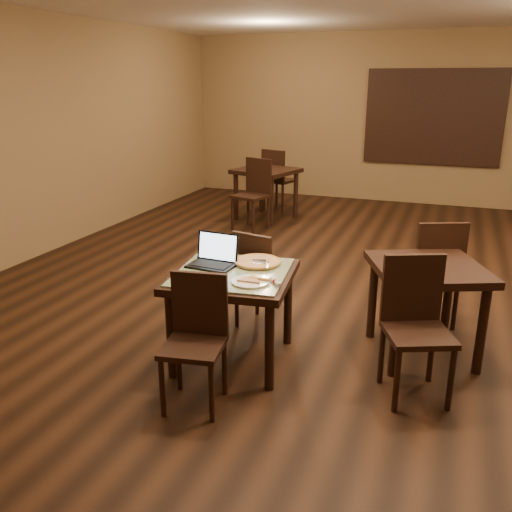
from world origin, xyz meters
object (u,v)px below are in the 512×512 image
at_px(other_table_c, 427,281).
at_px(other_table_c_chair_near, 415,318).
at_px(other_table_b_chair_near, 254,190).
at_px(other_table_b_chair_far, 277,176).
at_px(tiled_table, 233,284).
at_px(other_table_c_chair_far, 435,267).
at_px(pizza_pan, 257,263).
at_px(chair_main_far, 258,275).
at_px(laptop, 215,257).
at_px(other_table_b, 266,178).
at_px(chair_main_near, 196,332).

height_order(other_table_c, other_table_c_chair_near, other_table_c_chair_near).
height_order(other_table_b_chair_near, other_table_b_chair_far, same).
height_order(tiled_table, other_table_c_chair_far, other_table_c_chair_far).
bearing_deg(other_table_b_chair_far, other_table_c_chair_far, 141.74).
relative_size(pizza_pan, other_table_c_chair_near, 0.33).
distance_m(chair_main_far, pizza_pan, 0.47).
xyz_separation_m(laptop, pizza_pan, (0.32, 0.13, -0.06)).
bearing_deg(other_table_b, other_table_c_chair_near, -42.78).
relative_size(other_table_b, other_table_c_chair_far, 1.06).
bearing_deg(tiled_table, chair_main_near, -98.31).
distance_m(tiled_table, other_table_b_chair_far, 5.33).
bearing_deg(other_table_c_chair_far, other_table_b_chair_far, -77.86).
relative_size(chair_main_far, other_table_b_chair_far, 0.87).
height_order(other_table_b_chair_near, other_table_c_chair_near, other_table_b_chair_near).
distance_m(other_table_b_chair_near, other_table_b_chair_far, 1.24).
height_order(other_table_b, other_table_c_chair_far, other_table_c_chair_far).
bearing_deg(other_table_c, chair_main_near, -162.44).
distance_m(tiled_table, other_table_b_chair_near, 4.12).
bearing_deg(laptop, other_table_c_chair_near, 0.77).
relative_size(pizza_pan, other_table_c_chair_far, 0.33).
xyz_separation_m(tiled_table, other_table_c_chair_near, (1.39, 0.03, -0.09)).
relative_size(other_table_b_chair_far, other_table_c_chair_far, 1.04).
height_order(pizza_pan, other_table_b_chair_near, other_table_b_chair_near).
distance_m(other_table_b, other_table_b_chair_near, 0.63).
height_order(other_table_b_chair_far, other_table_c_chair_far, other_table_b_chair_far).
bearing_deg(tiled_table, other_table_c_chair_far, 32.99).
bearing_deg(other_table_b_chair_near, laptop, -57.81).
height_order(laptop, other_table_c, laptop).
xyz_separation_m(other_table_b, other_table_c_chair_far, (2.78, -3.31, -0.11)).
distance_m(tiled_table, pizza_pan, 0.29).
height_order(chair_main_near, other_table_c_chair_near, other_table_c_chair_near).
xyz_separation_m(chair_main_far, laptop, (-0.18, -0.51, 0.31)).
distance_m(other_table_c, other_table_c_chair_near, 0.60).
distance_m(tiled_table, other_table_c_chair_far, 1.91).
bearing_deg(other_table_b_chair_far, other_table_b, 108.56).
bearing_deg(other_table_c, other_table_b, 101.69).
height_order(pizza_pan, other_table_c_chair_near, other_table_c_chair_near).
relative_size(chair_main_near, other_table_b_chair_near, 0.88).
xyz_separation_m(other_table_b, other_table_c_chair_near, (2.71, -4.50, -0.11)).
height_order(chair_main_near, other_table_c_chair_far, other_table_c_chair_far).
xyz_separation_m(chair_main_near, other_table_c_chair_far, (1.48, 1.85, 0.05)).
bearing_deg(other_table_c_chair_near, laptop, 153.89).
distance_m(other_table_c_chair_near, other_table_c_chair_far, 1.20).
bearing_deg(tiled_table, other_table_b, 99.12).
relative_size(chair_main_near, pizza_pan, 2.74).
distance_m(other_table_b_chair_near, other_table_c, 4.26).
xyz_separation_m(other_table_b_chair_far, other_table_c_chair_near, (2.74, -5.12, -0.02)).
bearing_deg(other_table_b_chair_near, chair_main_far, -52.68).
xyz_separation_m(pizza_pan, other_table_c, (1.31, 0.39, -0.11)).
distance_m(chair_main_near, laptop, 0.81).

